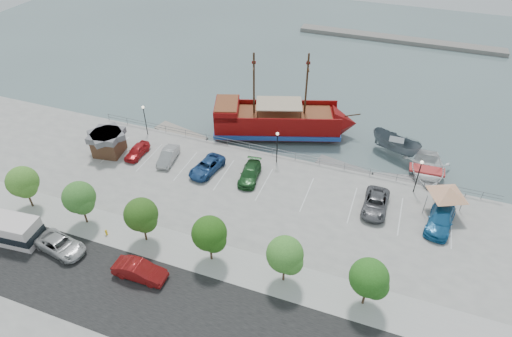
% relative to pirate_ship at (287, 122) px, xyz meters
% --- Properties ---
extents(ground, '(160.00, 160.00, 0.00)m').
position_rel_pirate_ship_xyz_m(ground, '(1.04, -14.28, -2.04)').
color(ground, '#516164').
extents(street, '(100.00, 8.00, 0.04)m').
position_rel_pirate_ship_xyz_m(street, '(1.04, -30.28, -1.03)').
color(street, black).
rests_on(street, land_slab).
extents(sidewalk, '(100.00, 4.00, 0.05)m').
position_rel_pirate_ship_xyz_m(sidewalk, '(1.04, -24.28, -1.03)').
color(sidewalk, '#A8A8A8').
rests_on(sidewalk, land_slab).
extents(seawall_railing, '(50.00, 0.06, 1.00)m').
position_rel_pirate_ship_xyz_m(seawall_railing, '(1.04, -6.48, -0.52)').
color(seawall_railing, slate).
rests_on(seawall_railing, land_slab).
extents(far_shore, '(40.00, 3.00, 0.80)m').
position_rel_pirate_ship_xyz_m(far_shore, '(11.04, 40.72, -1.64)').
color(far_shore, gray).
rests_on(far_shore, ground).
extents(pirate_ship, '(19.67, 10.99, 12.20)m').
position_rel_pirate_ship_xyz_m(pirate_ship, '(0.00, 0.00, 0.00)').
color(pirate_ship, maroon).
rests_on(pirate_ship, ground).
extents(patrol_boat, '(7.07, 5.10, 2.57)m').
position_rel_pirate_ship_xyz_m(patrol_boat, '(14.23, 0.33, -0.76)').
color(patrol_boat, slate).
rests_on(patrol_boat, ground).
extents(speedboat, '(5.95, 8.13, 1.64)m').
position_rel_pirate_ship_xyz_m(speedboat, '(18.28, -3.21, -1.22)').
color(speedboat, white).
rests_on(speedboat, ground).
extents(dock_west, '(8.09, 3.97, 0.44)m').
position_rel_pirate_ship_xyz_m(dock_west, '(-13.57, -5.08, -1.82)').
color(dock_west, gray).
rests_on(dock_west, ground).
extents(dock_mid, '(7.01, 3.30, 0.39)m').
position_rel_pirate_ship_xyz_m(dock_mid, '(8.80, -5.08, -1.85)').
color(dock_mid, slate).
rests_on(dock_mid, ground).
extents(dock_east, '(7.14, 3.34, 0.39)m').
position_rel_pirate_ship_xyz_m(dock_east, '(15.90, -5.08, -1.85)').
color(dock_east, gray).
rests_on(dock_east, ground).
extents(shed, '(4.10, 4.10, 2.95)m').
position_rel_pirate_ship_xyz_m(shed, '(-19.09, -13.06, 0.53)').
color(shed, '#513221').
rests_on(shed, land_slab).
extents(canopy_tent, '(5.91, 5.91, 3.84)m').
position_rel_pirate_ship_xyz_m(canopy_tent, '(19.99, -10.15, 2.30)').
color(canopy_tent, slate).
rests_on(canopy_tent, land_slab).
extents(street_van, '(5.51, 3.19, 1.44)m').
position_rel_pirate_ship_xyz_m(street_van, '(-13.78, -28.23, -0.32)').
color(street_van, '#B2B2B2').
rests_on(street_van, street).
extents(street_sedan, '(4.94, 1.84, 1.61)m').
position_rel_pirate_ship_xyz_m(street_sedan, '(-5.04, -28.32, -0.24)').
color(street_sedan, maroon).
rests_on(street_sedan, street).
extents(shuttle_bus, '(7.69, 3.36, 2.63)m').
position_rel_pirate_ship_xyz_m(shuttle_bus, '(-19.97, -28.78, 0.23)').
color(shuttle_bus, silver).
rests_on(shuttle_bus, street).
extents(fire_hydrant, '(0.23, 0.23, 0.67)m').
position_rel_pirate_ship_xyz_m(fire_hydrant, '(-11.00, -25.08, -0.68)').
color(fire_hydrant, yellow).
rests_on(fire_hydrant, sidewalk).
extents(lamp_post_left, '(0.36, 0.36, 4.28)m').
position_rel_pirate_ship_xyz_m(lamp_post_left, '(-16.96, -7.78, 1.90)').
color(lamp_post_left, black).
rests_on(lamp_post_left, land_slab).
extents(lamp_post_mid, '(0.36, 0.36, 4.28)m').
position_rel_pirate_ship_xyz_m(lamp_post_mid, '(1.04, -7.78, 1.90)').
color(lamp_post_mid, black).
rests_on(lamp_post_mid, land_slab).
extents(lamp_post_right, '(0.36, 0.36, 4.28)m').
position_rel_pirate_ship_xyz_m(lamp_post_right, '(17.04, -7.78, 1.90)').
color(lamp_post_right, black).
rests_on(lamp_post_right, land_slab).
extents(tree_a, '(3.30, 3.20, 5.00)m').
position_rel_pirate_ship_xyz_m(tree_a, '(-20.82, -24.35, 2.25)').
color(tree_a, '#473321').
rests_on(tree_a, sidewalk).
extents(tree_b, '(3.30, 3.20, 5.00)m').
position_rel_pirate_ship_xyz_m(tree_b, '(-13.82, -24.35, 2.25)').
color(tree_b, '#473321').
rests_on(tree_b, sidewalk).
extents(tree_c, '(3.30, 3.20, 5.00)m').
position_rel_pirate_ship_xyz_m(tree_c, '(-6.82, -24.35, 2.25)').
color(tree_c, '#473321').
rests_on(tree_c, sidewalk).
extents(tree_d, '(3.30, 3.20, 5.00)m').
position_rel_pirate_ship_xyz_m(tree_d, '(0.18, -24.35, 2.25)').
color(tree_d, '#473321').
rests_on(tree_d, sidewalk).
extents(tree_e, '(3.30, 3.20, 5.00)m').
position_rel_pirate_ship_xyz_m(tree_e, '(7.18, -24.35, 2.25)').
color(tree_e, '#473321').
rests_on(tree_e, sidewalk).
extents(tree_f, '(3.30, 3.20, 5.00)m').
position_rel_pirate_ship_xyz_m(tree_f, '(14.18, -24.35, 2.25)').
color(tree_f, '#473321').
rests_on(tree_f, sidewalk).
extents(parked_car_a, '(1.63, 4.02, 1.37)m').
position_rel_pirate_ship_xyz_m(parked_car_a, '(-15.55, -12.37, -0.36)').
color(parked_car_a, red).
rests_on(parked_car_a, land_slab).
extents(parked_car_b, '(2.14, 4.52, 1.43)m').
position_rel_pirate_ship_xyz_m(parked_car_b, '(-11.40, -12.04, -0.33)').
color(parked_car_b, '#A0A0A0').
rests_on(parked_car_b, land_slab).
extents(parked_car_c, '(3.18, 5.43, 1.42)m').
position_rel_pirate_ship_xyz_m(parked_car_c, '(-6.09, -12.34, -0.33)').
color(parked_car_c, navy).
rests_on(parked_car_c, land_slab).
extents(parked_car_d, '(2.58, 5.13, 1.43)m').
position_rel_pirate_ship_xyz_m(parked_car_d, '(-0.88, -11.84, -0.33)').
color(parked_car_d, '#1F5224').
rests_on(parked_car_d, land_slab).
extents(parked_car_g, '(2.52, 5.41, 1.50)m').
position_rel_pirate_ship_xyz_m(parked_car_g, '(13.35, -12.09, -0.29)').
color(parked_car_g, '#56575B').
rests_on(parked_car_g, land_slab).
extents(parked_car_h, '(3.26, 6.06, 1.67)m').
position_rel_pirate_ship_xyz_m(parked_car_h, '(19.82, -12.28, -0.21)').
color(parked_car_h, '#1D6198').
rests_on(parked_car_h, land_slab).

